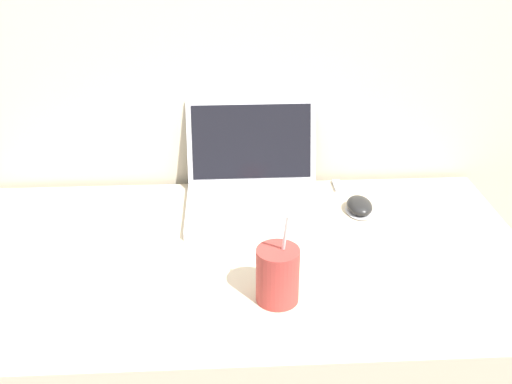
{
  "coord_description": "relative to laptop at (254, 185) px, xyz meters",
  "views": [
    {
      "loc": [
        -0.02,
        -0.73,
        1.46
      ],
      "look_at": [
        0.05,
        0.46,
        0.85
      ],
      "focal_mm": 42.0,
      "sensor_mm": 36.0,
      "label": 1
    }
  ],
  "objects": [
    {
      "name": "laptop",
      "position": [
        0.0,
        0.0,
        0.0
      ],
      "size": [
        0.32,
        0.31,
        0.22
      ],
      "color": "silver",
      "rests_on": "desk"
    },
    {
      "name": "usb_stick",
      "position": [
        0.22,
        0.07,
        -0.04
      ],
      "size": [
        0.02,
        0.06,
        0.01
      ],
      "color": "#99999E",
      "rests_on": "desk"
    },
    {
      "name": "computer_mouse",
      "position": [
        0.25,
        -0.06,
        -0.03
      ],
      "size": [
        0.06,
        0.09,
        0.03
      ],
      "color": "#B2B2B7",
      "rests_on": "desk"
    },
    {
      "name": "drink_cup",
      "position": [
        0.02,
        -0.39,
        0.01
      ],
      "size": [
        0.08,
        0.08,
        0.2
      ],
      "color": "#9E332D",
      "rests_on": "desk"
    }
  ]
}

